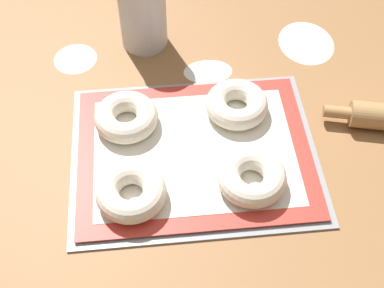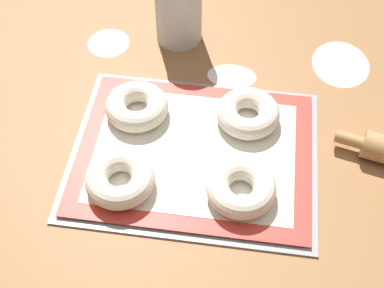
{
  "view_description": "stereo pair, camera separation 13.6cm",
  "coord_description": "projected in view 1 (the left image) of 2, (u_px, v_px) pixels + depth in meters",
  "views": [
    {
      "loc": [
        -0.06,
        -0.6,
        0.78
      ],
      "look_at": [
        -0.0,
        -0.02,
        0.03
      ],
      "focal_mm": 50.0,
      "sensor_mm": 36.0,
      "label": 1
    },
    {
      "loc": [
        0.08,
        -0.59,
        0.78
      ],
      "look_at": [
        -0.0,
        -0.02,
        0.03
      ],
      "focal_mm": 50.0,
      "sensor_mm": 36.0,
      "label": 2
    }
  ],
  "objects": [
    {
      "name": "flour_patch_side",
      "position": [
        306.0,
        42.0,
        1.16
      ],
      "size": [
        0.12,
        0.14,
        0.0
      ],
      "color": "white",
      "rests_on": "ground_plane"
    },
    {
      "name": "flour_canister",
      "position": [
        142.0,
        7.0,
        1.09
      ],
      "size": [
        0.1,
        0.1,
        0.18
      ],
      "color": "silver",
      "rests_on": "ground_plane"
    },
    {
      "name": "bagel_back_right",
      "position": [
        237.0,
        104.0,
        1.01
      ],
      "size": [
        0.12,
        0.12,
        0.04
      ],
      "color": "silver",
      "rests_on": "baking_mat"
    },
    {
      "name": "flour_patch_near",
      "position": [
        75.0,
        58.0,
        1.13
      ],
      "size": [
        0.09,
        0.09,
        0.0
      ],
      "color": "white",
      "rests_on": "ground_plane"
    },
    {
      "name": "bagel_front_right",
      "position": [
        252.0,
        177.0,
        0.9
      ],
      "size": [
        0.12,
        0.12,
        0.04
      ],
      "color": "silver",
      "rests_on": "baking_mat"
    },
    {
      "name": "baking_tray",
      "position": [
        192.0,
        153.0,
        0.97
      ],
      "size": [
        0.44,
        0.35,
        0.01
      ],
      "color": "#93969B",
      "rests_on": "ground_plane"
    },
    {
      "name": "bagel_back_left",
      "position": [
        126.0,
        117.0,
        0.99
      ],
      "size": [
        0.12,
        0.12,
        0.04
      ],
      "color": "silver",
      "rests_on": "baking_mat"
    },
    {
      "name": "bagel_front_left",
      "position": [
        131.0,
        192.0,
        0.89
      ],
      "size": [
        0.12,
        0.12,
        0.04
      ],
      "color": "silver",
      "rests_on": "baking_mat"
    },
    {
      "name": "ground_plane",
      "position": [
        193.0,
        147.0,
        0.98
      ],
      "size": [
        2.8,
        2.8,
        0.0
      ],
      "primitive_type": "plane",
      "color": "olive"
    },
    {
      "name": "flour_patch_far",
      "position": [
        208.0,
        71.0,
        1.1
      ],
      "size": [
        0.1,
        0.07,
        0.0
      ],
      "color": "white",
      "rests_on": "ground_plane"
    },
    {
      "name": "baking_mat",
      "position": [
        192.0,
        151.0,
        0.97
      ],
      "size": [
        0.42,
        0.33,
        0.0
      ],
      "color": "red",
      "rests_on": "baking_tray"
    }
  ]
}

